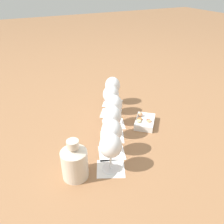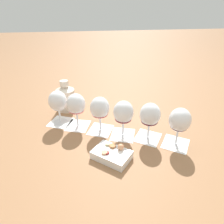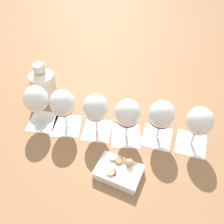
# 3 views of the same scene
# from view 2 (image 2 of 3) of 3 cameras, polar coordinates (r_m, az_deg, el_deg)

# --- Properties ---
(ground_plane) EXTENTS (8.00, 8.00, 0.00)m
(ground_plane) POSITION_cam_2_polar(r_m,az_deg,el_deg) (0.99, 0.09, -5.67)
(ground_plane) COLOR #936642
(tasting_card_0) EXTENTS (0.15, 0.15, 0.00)m
(tasting_card_0) POSITION_cam_2_polar(r_m,az_deg,el_deg) (1.09, -14.45, -2.78)
(tasting_card_0) COLOR white
(tasting_card_0) RESTS_ON ground_plane
(tasting_card_1) EXTENTS (0.14, 0.15, 0.00)m
(tasting_card_1) POSITION_cam_2_polar(r_m,az_deg,el_deg) (1.04, -9.68, -3.84)
(tasting_card_1) COLOR white
(tasting_card_1) RESTS_ON ground_plane
(tasting_card_2) EXTENTS (0.15, 0.15, 0.00)m
(tasting_card_2) POSITION_cam_2_polar(r_m,az_deg,el_deg) (1.00, -3.30, -5.08)
(tasting_card_2) COLOR white
(tasting_card_2) RESTS_ON ground_plane
(tasting_card_3) EXTENTS (0.14, 0.15, 0.00)m
(tasting_card_3) POSITION_cam_2_polar(r_m,az_deg,el_deg) (0.96, 3.08, -6.48)
(tasting_card_3) COLOR white
(tasting_card_3) RESTS_ON ground_plane
(tasting_card_4) EXTENTS (0.16, 0.16, 0.00)m
(tasting_card_4) POSITION_cam_2_polar(r_m,az_deg,el_deg) (0.96, 10.16, -7.14)
(tasting_card_4) COLOR white
(tasting_card_4) RESTS_ON ground_plane
(tasting_card_5) EXTENTS (0.16, 0.16, 0.00)m
(tasting_card_5) POSITION_cam_2_polar(r_m,az_deg,el_deg) (0.95, 17.68, -8.58)
(tasting_card_5) COLOR white
(tasting_card_5) RESTS_ON ground_plane
(wine_glass_0) EXTENTS (0.09, 0.09, 0.18)m
(wine_glass_0) POSITION_cam_2_polar(r_m,az_deg,el_deg) (1.04, -15.21, 2.65)
(wine_glass_0) COLOR white
(wine_glass_0) RESTS_ON tasting_card_0
(wine_glass_1) EXTENTS (0.09, 0.09, 0.18)m
(wine_glass_1) POSITION_cam_2_polar(r_m,az_deg,el_deg) (0.99, -10.22, 1.83)
(wine_glass_1) COLOR white
(wine_glass_1) RESTS_ON tasting_card_1
(wine_glass_2) EXTENTS (0.09, 0.09, 0.18)m
(wine_glass_2) POSITION_cam_2_polar(r_m,az_deg,el_deg) (0.94, -3.50, 0.78)
(wine_glass_2) COLOR white
(wine_glass_2) RESTS_ON tasting_card_2
(wine_glass_3) EXTENTS (0.09, 0.09, 0.18)m
(wine_glass_3) POSITION_cam_2_polar(r_m,az_deg,el_deg) (0.90, 3.27, -0.44)
(wine_glass_3) COLOR white
(wine_glass_3) RESTS_ON tasting_card_3
(wine_glass_4) EXTENTS (0.09, 0.09, 0.18)m
(wine_glass_4) POSITION_cam_2_polar(r_m,az_deg,el_deg) (0.90, 10.78, -1.13)
(wine_glass_4) COLOR white
(wine_glass_4) RESTS_ON tasting_card_4
(wine_glass_5) EXTENTS (0.09, 0.09, 0.18)m
(wine_glass_5) POSITION_cam_2_polar(r_m,az_deg,el_deg) (0.89, 18.77, -2.63)
(wine_glass_5) COLOR white
(wine_glass_5) RESTS_ON tasting_card_5
(ceramic_vase) EXTENTS (0.11, 0.11, 0.18)m
(ceramic_vase) POSITION_cam_2_polar(r_m,az_deg,el_deg) (1.19, -13.07, 4.10)
(ceramic_vase) COLOR beige
(ceramic_vase) RESTS_ON ground_plane
(snack_dish) EXTENTS (0.18, 0.17, 0.06)m
(snack_dish) POSITION_cam_2_polar(r_m,az_deg,el_deg) (0.82, -0.07, -11.99)
(snack_dish) COLOR white
(snack_dish) RESTS_ON ground_plane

